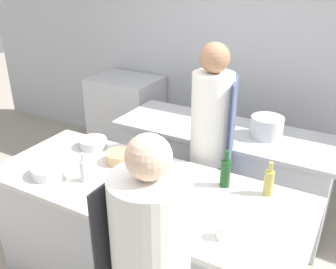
# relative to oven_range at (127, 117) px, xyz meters

# --- Properties ---
(wall_back) EXTENTS (8.00, 0.06, 2.80)m
(wall_back) POSITION_rel_oven_range_xyz_m (1.40, 0.37, 0.89)
(wall_back) COLOR silver
(wall_back) RESTS_ON ground_plane
(prep_counter) EXTENTS (2.29, 0.92, 0.90)m
(prep_counter) POSITION_rel_oven_range_xyz_m (1.40, -1.76, -0.06)
(prep_counter) COLOR silver
(prep_counter) RESTS_ON ground_plane
(pass_counter) EXTENTS (2.06, 0.74, 0.90)m
(pass_counter) POSITION_rel_oven_range_xyz_m (1.54, -0.58, -0.06)
(pass_counter) COLOR silver
(pass_counter) RESTS_ON ground_plane
(oven_range) EXTENTS (0.82, 0.64, 1.03)m
(oven_range) POSITION_rel_oven_range_xyz_m (0.00, 0.00, 0.00)
(oven_range) COLOR silver
(oven_range) RESTS_ON ground_plane
(chef_at_stove) EXTENTS (0.37, 0.35, 1.79)m
(chef_at_stove) POSITION_rel_oven_range_xyz_m (1.60, -1.06, 0.40)
(chef_at_stove) COLOR black
(chef_at_stove) RESTS_ON ground_plane
(bottle_olive_oil) EXTENTS (0.07, 0.07, 0.27)m
(bottle_olive_oil) POSITION_rel_oven_range_xyz_m (1.89, -1.49, 0.49)
(bottle_olive_oil) COLOR #19471E
(bottle_olive_oil) RESTS_ON prep_counter
(bottle_vinegar) EXTENTS (0.06, 0.06, 0.22)m
(bottle_vinegar) POSITION_rel_oven_range_xyz_m (1.00, -1.91, 0.47)
(bottle_vinegar) COLOR silver
(bottle_vinegar) RESTS_ON prep_counter
(bottle_wine) EXTENTS (0.07, 0.07, 0.24)m
(bottle_wine) POSITION_rel_oven_range_xyz_m (2.18, -1.45, 0.48)
(bottle_wine) COLOR #B2A84C
(bottle_wine) RESTS_ON prep_counter
(bowl_mixing_large) EXTENTS (0.21, 0.21, 0.08)m
(bowl_mixing_large) POSITION_rel_oven_range_xyz_m (1.62, -1.87, 0.42)
(bowl_mixing_large) COLOR white
(bowl_mixing_large) RESTS_ON prep_counter
(bowl_prep_small) EXTENTS (0.27, 0.27, 0.08)m
(bowl_prep_small) POSITION_rel_oven_range_xyz_m (0.73, -1.97, 0.42)
(bowl_prep_small) COLOR white
(bowl_prep_small) RESTS_ON prep_counter
(bowl_ceramic_blue) EXTENTS (0.23, 0.23, 0.07)m
(bowl_ceramic_blue) POSITION_rel_oven_range_xyz_m (0.71, -1.46, 0.42)
(bowl_ceramic_blue) COLOR #B7BABC
(bowl_ceramic_blue) RESTS_ON prep_counter
(bowl_wooden_salad) EXTENTS (0.21, 0.21, 0.08)m
(bowl_wooden_salad) POSITION_rel_oven_range_xyz_m (1.05, -1.56, 0.43)
(bowl_wooden_salad) COLOR tan
(bowl_wooden_salad) RESTS_ON prep_counter
(cup) EXTENTS (0.08, 0.08, 0.09)m
(cup) POSITION_rel_oven_range_xyz_m (2.08, -2.00, 0.43)
(cup) COLOR white
(cup) RESTS_ON prep_counter
(cutting_board) EXTENTS (0.31, 0.21, 0.01)m
(cutting_board) POSITION_rel_oven_range_xyz_m (1.40, -1.67, 0.39)
(cutting_board) COLOR white
(cutting_board) RESTS_ON prep_counter
(stockpot) EXTENTS (0.29, 0.29, 0.19)m
(stockpot) POSITION_rel_oven_range_xyz_m (1.92, -0.54, 0.48)
(stockpot) COLOR silver
(stockpot) RESTS_ON pass_counter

